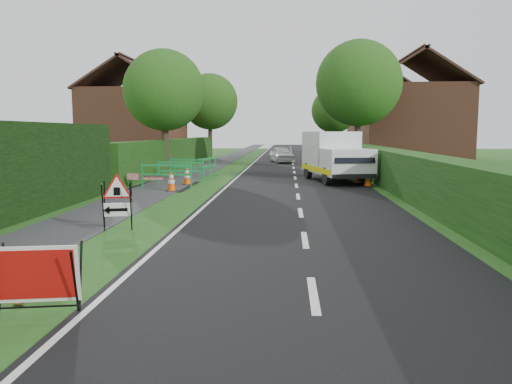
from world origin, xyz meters
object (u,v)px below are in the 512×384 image
object	(u,v)px
triangle_sign	(115,198)
hatchback_car	(282,155)
red_rect_sign	(36,276)
works_van	(335,155)

from	to	relation	value
triangle_sign	hatchback_car	xyz separation A→B (m)	(3.40, 25.99, -0.18)
red_rect_sign	triangle_sign	xyz separation A→B (m)	(-0.79, 5.11, 0.28)
works_van	hatchback_car	size ratio (longest dim) A/B	1.51
works_van	hatchback_car	xyz separation A→B (m)	(-2.57, 14.04, -0.60)
red_rect_sign	triangle_sign	distance (m)	5.18
works_van	red_rect_sign	bearing A→B (deg)	-119.29
works_van	hatchback_car	bearing A→B (deg)	87.96
triangle_sign	works_van	xyz separation A→B (m)	(5.97, 11.94, 0.42)
works_van	hatchback_car	distance (m)	14.29
triangle_sign	hatchback_car	bearing A→B (deg)	68.05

